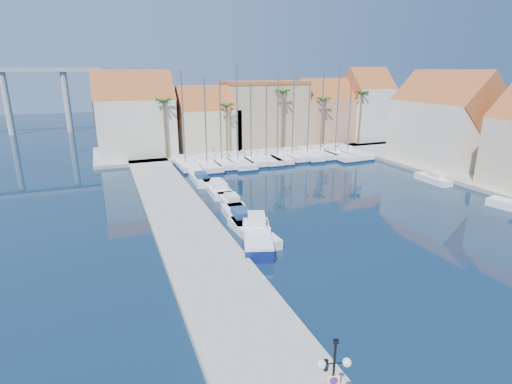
{
  "coord_description": "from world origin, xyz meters",
  "views": [
    {
      "loc": [
        -15.3,
        -21.1,
        13.94
      ],
      "look_at": [
        -2.41,
        12.16,
        3.0
      ],
      "focal_mm": 28.0,
      "sensor_mm": 36.0,
      "label": 1
    }
  ],
  "objects": [
    {
      "name": "motorboat_west_0",
      "position": [
        -3.89,
        8.89,
        0.51
      ],
      "size": [
        2.6,
        6.99,
        1.4
      ],
      "rotation": [
        0.0,
        0.0,
        0.06
      ],
      "color": "white",
      "rests_on": "ground"
    },
    {
      "name": "motorboat_west_4",
      "position": [
        -4.0,
        27.9,
        0.51
      ],
      "size": [
        2.15,
        6.22,
        1.4
      ],
      "rotation": [
        0.0,
        0.0,
        -0.03
      ],
      "color": "white",
      "rests_on": "ground"
    },
    {
      "name": "lamp_post",
      "position": [
        -8.04,
        -10.54,
        3.08
      ],
      "size": [
        1.3,
        0.62,
        3.92
      ],
      "rotation": [
        0.0,
        0.0,
        -0.27
      ],
      "color": "black",
      "rests_on": "quay_west"
    },
    {
      "name": "sailboat_4",
      "position": [
        5.96,
        36.39,
        0.59
      ],
      "size": [
        2.78,
        9.48,
        11.98
      ],
      "rotation": [
        0.0,
        0.0,
        -0.03
      ],
      "color": "white",
      "rests_on": "ground"
    },
    {
      "name": "sailboat_3",
      "position": [
        3.63,
        36.07,
        0.59
      ],
      "size": [
        3.18,
        11.35,
        14.64
      ],
      "rotation": [
        0.0,
        0.0,
        -0.02
      ],
      "color": "white",
      "rests_on": "ground"
    },
    {
      "name": "building_4",
      "position": [
        34.0,
        46.0,
        6.97
      ],
      "size": [
        8.3,
        8.0,
        14.0
      ],
      "color": "silver",
      "rests_on": "shore_north"
    },
    {
      "name": "shore_north",
      "position": [
        10.0,
        48.0,
        0.25
      ],
      "size": [
        54.0,
        16.0,
        0.5
      ],
      "primitive_type": "cube",
      "color": "gray",
      "rests_on": "ground"
    },
    {
      "name": "sailboat_10",
      "position": [
        20.45,
        35.54,
        0.59
      ],
      "size": [
        3.05,
        11.45,
        14.36
      ],
      "rotation": [
        0.0,
        0.0,
        0.0
      ],
      "color": "white",
      "rests_on": "ground"
    },
    {
      "name": "building_6",
      "position": [
        32.0,
        24.0,
        6.52
      ],
      "size": [
        9.0,
        14.3,
        13.5
      ],
      "color": "beige",
      "rests_on": "shore_east"
    },
    {
      "name": "sailboat_8",
      "position": [
        15.78,
        36.31,
        0.59
      ],
      "size": [
        2.68,
        9.27,
        12.19
      ],
      "rotation": [
        0.0,
        0.0,
        -0.03
      ],
      "color": "white",
      "rests_on": "ground"
    },
    {
      "name": "ground",
      "position": [
        0.0,
        0.0,
        0.0
      ],
      "size": [
        260.0,
        260.0,
        0.0
      ],
      "primitive_type": "plane",
      "color": "#081C31",
      "rests_on": "ground"
    },
    {
      "name": "palm_3",
      "position": [
        22.0,
        42.0,
        8.61
      ],
      "size": [
        2.6,
        2.6,
        9.65
      ],
      "color": "brown",
      "rests_on": "shore_north"
    },
    {
      "name": "shore_east",
      "position": [
        32.0,
        15.0,
        0.25
      ],
      "size": [
        12.0,
        60.0,
        0.5
      ],
      "primitive_type": "cube",
      "color": "gray",
      "rests_on": "ground"
    },
    {
      "name": "sailboat_2",
      "position": [
        1.18,
        36.32,
        0.58
      ],
      "size": [
        3.06,
        9.77,
        11.88
      ],
      "rotation": [
        0.0,
        0.0,
        -0.05
      ],
      "color": "white",
      "rests_on": "ground"
    },
    {
      "name": "motorboat_west_1",
      "position": [
        -3.83,
        12.82,
        0.51
      ],
      "size": [
        2.51,
        6.73,
        1.4
      ],
      "rotation": [
        0.0,
        0.0,
        -0.06
      ],
      "color": "white",
      "rests_on": "ground"
    },
    {
      "name": "palm_0",
      "position": [
        -6.0,
        42.0,
        9.08
      ],
      "size": [
        2.6,
        2.6,
        10.15
      ],
      "color": "brown",
      "rests_on": "shore_north"
    },
    {
      "name": "sailboat_0",
      "position": [
        -4.24,
        36.75,
        0.62
      ],
      "size": [
        2.55,
        9.14,
        13.93
      ],
      "rotation": [
        0.0,
        0.0,
        0.02
      ],
      "color": "white",
      "rests_on": "ground"
    },
    {
      "name": "palm_2",
      "position": [
        14.0,
        42.0,
        10.02
      ],
      "size": [
        2.6,
        2.6,
        11.15
      ],
      "color": "brown",
      "rests_on": "shore_north"
    },
    {
      "name": "sailboat_6",
      "position": [
        10.47,
        36.54,
        0.6
      ],
      "size": [
        3.45,
        10.09,
        13.46
      ],
      "rotation": [
        0.0,
        0.0,
        -0.09
      ],
      "color": "white",
      "rests_on": "ground"
    },
    {
      "name": "sailboat_1",
      "position": [
        -1.26,
        35.75,
        0.59
      ],
      "size": [
        2.81,
        10.25,
        12.95
      ],
      "rotation": [
        0.0,
        0.0,
        -0.01
      ],
      "color": "white",
      "rests_on": "ground"
    },
    {
      "name": "palm_4",
      "position": [
        30.0,
        42.0,
        9.55
      ],
      "size": [
        2.6,
        2.6,
        10.65
      ],
      "color": "brown",
      "rests_on": "shore_north"
    },
    {
      "name": "building_2",
      "position": [
        13.0,
        48.0,
        6.26
      ],
      "size": [
        14.2,
        10.2,
        11.5
      ],
      "color": "#9C8560",
      "rests_on": "shore_north"
    },
    {
      "name": "motorboat_west_3",
      "position": [
        -3.14,
        22.95,
        0.51
      ],
      "size": [
        2.66,
        7.33,
        1.4
      ],
      "rotation": [
        0.0,
        0.0,
        -0.05
      ],
      "color": "white",
      "rests_on": "ground"
    },
    {
      "name": "sailboat_7",
      "position": [
        13.13,
        36.53,
        0.64
      ],
      "size": [
        2.29,
        8.39,
        13.75
      ],
      "rotation": [
        0.0,
        0.0,
        0.01
      ],
      "color": "white",
      "rests_on": "ground"
    },
    {
      "name": "sailboat_11",
      "position": [
        23.05,
        35.92,
        0.57
      ],
      "size": [
        3.56,
        11.83,
        13.24
      ],
      "rotation": [
        0.0,
        0.0,
        0.04
      ],
      "color": "white",
      "rests_on": "ground"
    },
    {
      "name": "motorboat_east_1",
      "position": [
        24.0,
        16.94,
        0.51
      ],
      "size": [
        1.64,
        5.09,
        1.4
      ],
      "rotation": [
        0.0,
        0.0,
        0.0
      ],
      "color": "white",
      "rests_on": "ground"
    },
    {
      "name": "fishing_boat",
      "position": [
        -4.18,
        7.34,
        0.77
      ],
      "size": [
        4.16,
        6.96,
        2.31
      ],
      "rotation": [
        0.0,
        0.0,
        -0.32
      ],
      "color": "navy",
      "rests_on": "ground"
    },
    {
      "name": "building_1",
      "position": [
        2.0,
        47.0,
        5.3
      ],
      "size": [
        10.3,
        8.0,
        11.0
      ],
      "color": "#C7AE8C",
      "rests_on": "shore_north"
    },
    {
      "name": "bollard",
      "position": [
        -6.71,
        -7.94,
        0.78
      ],
      "size": [
        0.22,
        0.22,
        0.55
      ],
      "primitive_type": "cylinder",
      "color": "black",
      "rests_on": "quay_west"
    },
    {
      "name": "palm_1",
      "position": [
        4.0,
        42.0,
        8.14
      ],
      "size": [
        2.6,
        2.6,
        9.15
      ],
      "color": "brown",
      "rests_on": "shore_north"
    },
    {
      "name": "building_0",
      "position": [
        -10.0,
        47.0,
        6.52
      ],
      "size": [
        12.3,
        9.0,
        13.5
      ],
      "color": "beige",
      "rests_on": "shore_north"
    },
    {
      "name": "motorboat_west_5",
      "position": [
        -3.62,
        33.71,
        0.51
      ],
      "size": [
        2.02,
        5.45,
        1.4
      ],
      "rotation": [
        0.0,
        0.0,
        -0.06
      ],
      "color": "white",
      "rests_on": "ground"
    },
    {
      "name": "sailboat_5",
      "position": [
        8.46,
        36.38,
        0.58
      ],
      "size": [
        2.71,
        9.91,
        11.79
      ],
      "rotation": [
        0.0,
        0.0,
        -0.01
      ],
      "color": "white",
      "rests_on": "ground"
    },
    {
      "name": "building_3",
      "position": [
        25.0,
        47.0,
        5.86
      ],
      "size": [
        10.3,
        8.0,
        12.0
      ],
      "color": "tan",
      "rests_on": "shore_north"
    },
    {
      "name": "motorboat_west_6",
      "position": [
        -3.5,
        37.72,
        0.51
      ],
      "size": [
        2.59,
        6.49,
        1.4
      ],
      "rotation": [
        0.0,
        0.0,
        0.09
      ],
      "color": "white",
      "rests_on": "ground"
    },
    {
      "name": "motorboat_west_2",
      "position": [
        -3.21,
        17.57,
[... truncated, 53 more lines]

